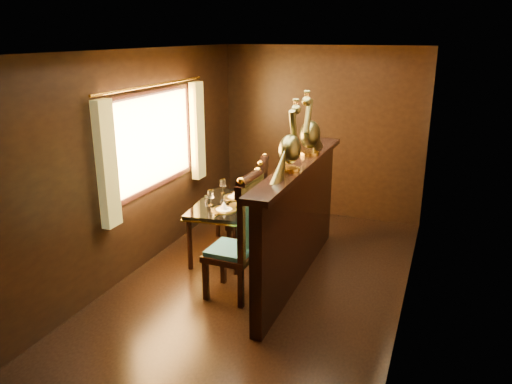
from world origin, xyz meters
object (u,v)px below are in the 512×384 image
at_px(chair_right, 256,205).
at_px(peacock_right, 310,122).
at_px(chair_left, 242,234).
at_px(peacock_left, 290,136).
at_px(dining_table, 225,208).

relative_size(chair_right, peacock_right, 1.74).
xyz_separation_m(chair_left, peacock_left, (0.41, 0.23, 0.99)).
bearing_deg(peacock_left, dining_table, 146.14).
xyz_separation_m(dining_table, peacock_left, (1.03, -0.69, 1.10)).
bearing_deg(dining_table, peacock_right, -4.34).
relative_size(dining_table, chair_left, 0.89).
relative_size(dining_table, chair_right, 0.96).
distance_m(chair_left, peacock_left, 1.10).
height_order(peacock_left, peacock_right, peacock_right).
xyz_separation_m(chair_left, chair_right, (-0.24, 1.01, -0.05)).
relative_size(chair_left, peacock_right, 1.88).
relative_size(dining_table, peacock_right, 1.67).
relative_size(dining_table, peacock_left, 1.77).
distance_m(chair_right, peacock_left, 1.46).
distance_m(dining_table, peacock_left, 1.65).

